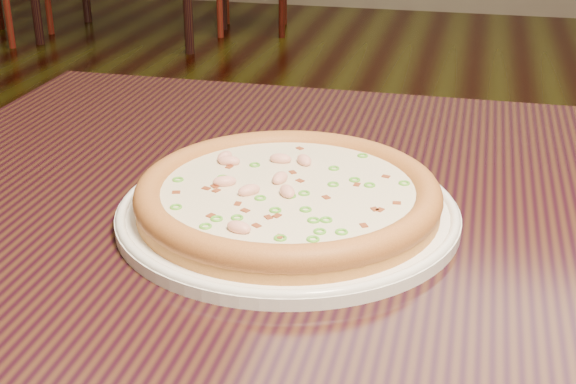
# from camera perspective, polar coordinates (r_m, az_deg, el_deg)

# --- Properties ---
(hero_table) EXTENTS (1.20, 0.80, 0.75)m
(hero_table) POSITION_cam_1_polar(r_m,az_deg,el_deg) (0.89, 8.36, -7.03)
(hero_table) COLOR black
(hero_table) RESTS_ON ground
(plate) EXTENTS (0.35, 0.35, 0.02)m
(plate) POSITION_cam_1_polar(r_m,az_deg,el_deg) (0.81, 0.00, -1.37)
(plate) COLOR white
(plate) RESTS_ON hero_table
(pizza) EXTENTS (0.31, 0.31, 0.03)m
(pizza) POSITION_cam_1_polar(r_m,az_deg,el_deg) (0.80, -0.02, -0.19)
(pizza) COLOR #D1843E
(pizza) RESTS_ON plate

